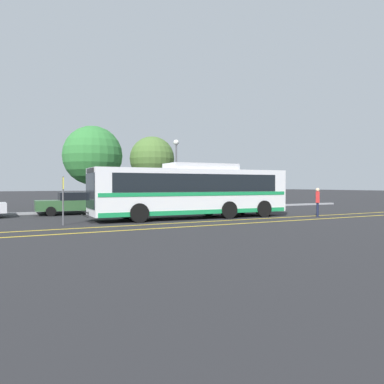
{
  "coord_description": "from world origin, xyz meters",
  "views": [
    {
      "loc": [
        -10.82,
        -19.33,
        1.93
      ],
      "look_at": [
        -0.61,
        -0.07,
        1.52
      ],
      "focal_mm": 35.0,
      "sensor_mm": 36.0,
      "label": 1
    }
  ],
  "objects": [
    {
      "name": "lane_strip_1",
      "position": [
        -0.61,
        -3.98,
        0.0
      ],
      "size": [
        31.63,
        0.2,
        0.01
      ],
      "primitive_type": "cube",
      "rotation": [
        0.0,
        0.0,
        1.57
      ],
      "color": "gold",
      "rests_on": "ground_plane"
    },
    {
      "name": "tree_1",
      "position": [
        -3.75,
        11.16,
        4.32
      ],
      "size": [
        4.76,
        4.76,
        6.7
      ],
      "color": "#513823",
      "rests_on": "ground_plane"
    },
    {
      "name": "parked_car_3",
      "position": [
        6.23,
        5.66,
        0.76
      ],
      "size": [
        4.24,
        1.89,
        1.53
      ],
      "rotation": [
        0.0,
        0.0,
        1.58
      ],
      "color": "maroon",
      "rests_on": "ground_plane"
    },
    {
      "name": "transit_bus",
      "position": [
        -0.59,
        -0.07,
        1.63
      ],
      "size": [
        12.04,
        3.11,
        3.18
      ],
      "rotation": [
        0.0,
        0.0,
        1.53
      ],
      "color": "silver",
      "rests_on": "ground_plane"
    },
    {
      "name": "ground_plane",
      "position": [
        0.0,
        0.0,
        0.0
      ],
      "size": [
        220.0,
        220.0,
        0.0
      ],
      "primitive_type": "plane",
      "color": "#262628"
    },
    {
      "name": "tree_0",
      "position": [
        1.55,
        11.53,
        4.24
      ],
      "size": [
        3.93,
        3.93,
        6.22
      ],
      "color": "#513823",
      "rests_on": "ground_plane"
    },
    {
      "name": "bus_stop_sign",
      "position": [
        -7.9,
        -0.65,
        1.49
      ],
      "size": [
        0.07,
        0.4,
        2.35
      ],
      "rotation": [
        0.0,
        0.0,
        1.53
      ],
      "color": "#59595E",
      "rests_on": "ground_plane"
    },
    {
      "name": "parked_car_1",
      "position": [
        -6.25,
        5.96,
        0.74
      ],
      "size": [
        4.66,
        2.12,
        1.46
      ],
      "rotation": [
        0.0,
        0.0,
        1.52
      ],
      "color": "#335B33",
      "rests_on": "ground_plane"
    },
    {
      "name": "parked_car_2",
      "position": [
        0.76,
        5.63,
        0.72
      ],
      "size": [
        4.74,
        2.08,
        1.41
      ],
      "rotation": [
        0.0,
        0.0,
        1.53
      ],
      "color": "#9E9EA3",
      "rests_on": "ground_plane"
    },
    {
      "name": "pedestrian_0",
      "position": [
        6.66,
        -2.77,
        1.0
      ],
      "size": [
        0.45,
        0.45,
        1.76
      ],
      "rotation": [
        0.0,
        0.0,
        3.93
      ],
      "color": "#191E38",
      "rests_on": "ground_plane"
    },
    {
      "name": "curb_strip",
      "position": [
        -0.61,
        7.21,
        0.07
      ],
      "size": [
        39.63,
        0.36,
        0.15
      ],
      "primitive_type": "cube",
      "color": "#99999E",
      "rests_on": "ground_plane"
    },
    {
      "name": "street_lamp",
      "position": [
        2.16,
        7.87,
        3.83
      ],
      "size": [
        0.44,
        0.44,
        5.58
      ],
      "color": "#59595E",
      "rests_on": "ground_plane"
    },
    {
      "name": "lane_strip_0",
      "position": [
        -0.61,
        -2.27,
        0.0
      ],
      "size": [
        31.63,
        0.2,
        0.01
      ],
      "primitive_type": "cube",
      "rotation": [
        0.0,
        0.0,
        1.57
      ],
      "color": "gold",
      "rests_on": "ground_plane"
    }
  ]
}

